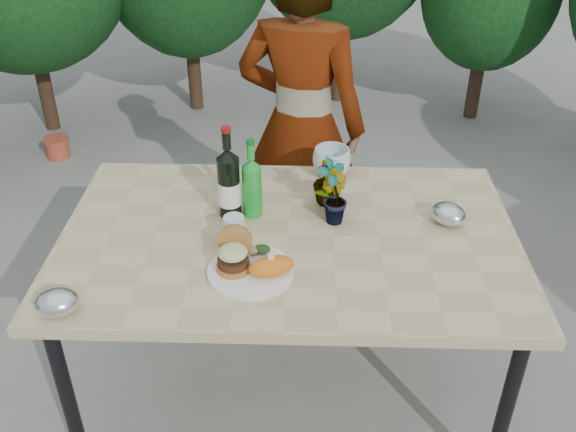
{
  "coord_description": "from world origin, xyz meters",
  "views": [
    {
      "loc": [
        0.05,
        -1.84,
        2.03
      ],
      "look_at": [
        0.0,
        -0.08,
        0.88
      ],
      "focal_mm": 40.0,
      "sensor_mm": 36.0,
      "label": 1
    }
  ],
  "objects_px": {
    "patio_table": "(289,248)",
    "person": "(302,127)",
    "dinner_plate": "(251,271)",
    "wine_bottle": "(229,184)"
  },
  "relations": [
    {
      "from": "patio_table",
      "to": "person",
      "type": "bearing_deg",
      "value": 87.46
    },
    {
      "from": "person",
      "to": "patio_table",
      "type": "bearing_deg",
      "value": 102.54
    },
    {
      "from": "patio_table",
      "to": "wine_bottle",
      "type": "height_order",
      "value": "wine_bottle"
    },
    {
      "from": "dinner_plate",
      "to": "wine_bottle",
      "type": "relative_size",
      "value": 0.8
    },
    {
      "from": "patio_table",
      "to": "person",
      "type": "relative_size",
      "value": 1.0
    },
    {
      "from": "dinner_plate",
      "to": "person",
      "type": "height_order",
      "value": "person"
    },
    {
      "from": "wine_bottle",
      "to": "patio_table",
      "type": "bearing_deg",
      "value": -31.88
    },
    {
      "from": "patio_table",
      "to": "person",
      "type": "xyz_separation_m",
      "value": [
        0.03,
        0.77,
        0.11
      ]
    },
    {
      "from": "dinner_plate",
      "to": "person",
      "type": "distance_m",
      "value": 1.01
    },
    {
      "from": "wine_bottle",
      "to": "person",
      "type": "xyz_separation_m",
      "value": [
        0.25,
        0.65,
        -0.08
      ]
    }
  ]
}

